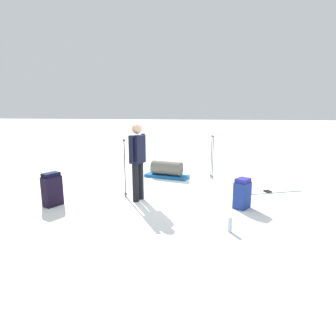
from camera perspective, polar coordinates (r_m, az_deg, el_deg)
The scene contains 9 objects.
ground_plane at distance 6.64m, azimuth 0.00°, elevation -5.92°, with size 80.00×80.00×0.00m, color white.
skier_standing at distance 6.28m, azimuth -6.06°, elevation 1.96°, with size 0.54×0.32×1.70m.
ski_pair_near at distance 7.43m, azimuth 19.10°, elevation -4.54°, with size 0.78×1.81×0.05m.
backpack_large_dark at distance 6.51m, azimuth -21.98°, elevation -3.99°, with size 0.44×0.38×0.71m.
backpack_bright at distance 6.09m, azimuth 14.48°, elevation -4.94°, with size 0.41×0.39×0.63m.
ski_poles_planted_near at distance 8.37m, azimuth 8.75°, elevation 2.62°, with size 0.20×0.11×1.25m.
ski_poles_planted_far at distance 6.61m, azimuth -8.57°, elevation 0.53°, with size 0.16×0.10×1.34m.
gear_sled at distance 8.43m, azimuth -0.25°, elevation -0.42°, with size 0.79×1.35×0.49m.
thermos_bottle at distance 4.98m, azimuth 12.18°, elevation -10.92°, with size 0.07×0.07×0.26m, color #ABB8C8.
Camera 1 is at (6.27, 0.76, 2.05)m, focal length 30.76 mm.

